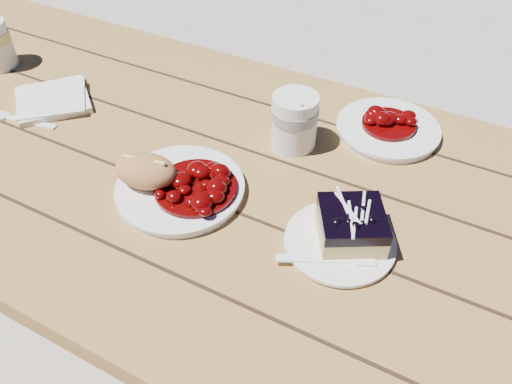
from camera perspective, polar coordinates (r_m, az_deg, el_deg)
The scene contains 13 objects.
ground at distance 1.60m, azimuth -8.49°, elevation -16.07°, with size 60.00×60.00×0.00m, color #AEA99D.
picnic_table at distance 1.14m, azimuth -11.52°, elevation -0.95°, with size 2.00×1.55×0.75m.
main_plate at distance 0.91m, azimuth -8.63°, elevation 0.31°, with size 0.23×0.23×0.02m, color white.
goulash_stew at distance 0.88m, azimuth -7.03°, elevation 1.26°, with size 0.15×0.15×0.04m, color #540303, non-canonical shape.
bread_roll at distance 0.90m, azimuth -12.49°, elevation 2.38°, with size 0.11×0.08×0.06m, color #B97C47.
dessert_plate at distance 0.83m, azimuth 9.53°, elevation -5.71°, with size 0.17×0.17×0.01m, color white.
blueberry_cake at distance 0.81m, azimuth 10.84°, elevation -3.70°, with size 0.14×0.14×0.06m.
fork_dessert at distance 0.79m, azimuth 6.81°, elevation -7.57°, with size 0.03×0.16×0.01m, color white, non-canonical shape.
coffee_cup at distance 0.98m, azimuth 4.41°, elevation 8.07°, with size 0.09×0.09×0.11m, color white.
napkin_stack at distance 1.21m, azimuth -22.19°, elevation 9.71°, with size 0.15×0.15×0.01m, color white.
fork_table at distance 1.17m, azimuth -24.45°, elevation 7.32°, with size 0.03×0.16×0.01m, color white, non-canonical shape.
second_plate at distance 1.07m, azimuth 14.80°, elevation 6.93°, with size 0.21×0.21×0.02m, color white.
second_stew at distance 1.05m, azimuth 15.08°, elevation 8.19°, with size 0.11×0.11×0.04m, color #540303, non-canonical shape.
Camera 1 is at (0.57, -0.59, 1.37)m, focal length 35.00 mm.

